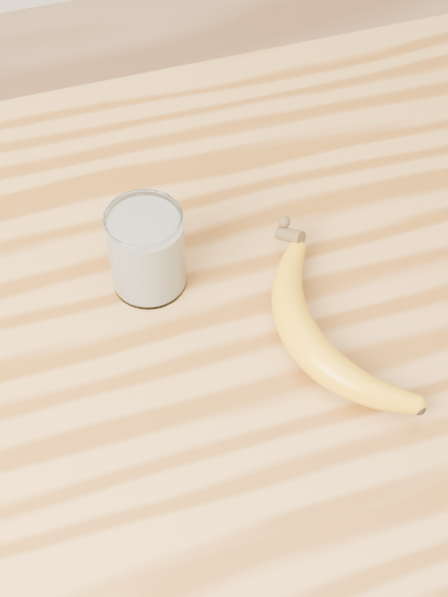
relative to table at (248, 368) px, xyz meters
name	(u,v)px	position (x,y,z in m)	size (l,w,h in m)	color
table	(248,368)	(0.00, 0.00, 0.00)	(1.20, 0.80, 0.90)	olive
smoothie_glass	(147,251)	(-0.09, 0.06, 0.18)	(0.08, 0.08, 0.10)	white
banana	(304,343)	(0.03, -0.08, 0.15)	(0.12, 0.32, 0.04)	#C6860B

